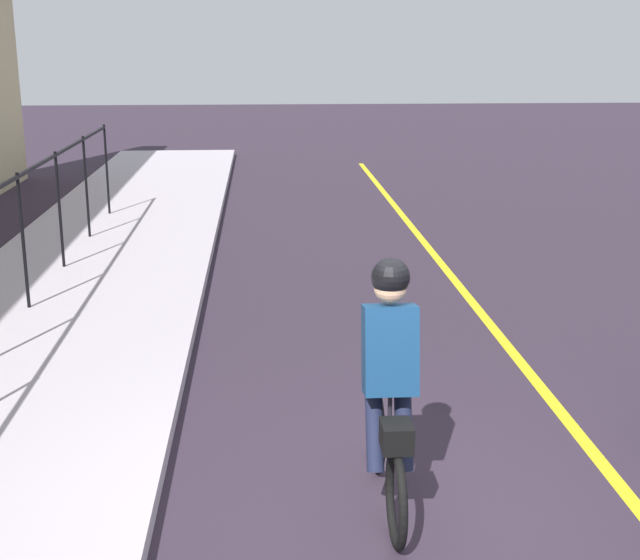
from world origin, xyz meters
name	(u,v)px	position (x,y,z in m)	size (l,w,h in m)	color
ground_plane	(418,526)	(0.00, 0.00, 0.00)	(80.00, 80.00, 0.00)	#2C2230
cyclist_lead	(389,389)	(0.24, 0.19, 0.91)	(1.71, 0.36, 1.83)	black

